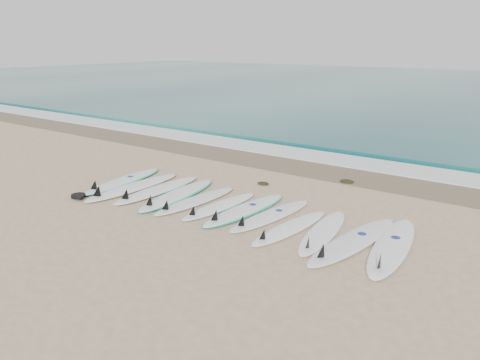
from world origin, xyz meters
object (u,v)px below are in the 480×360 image
Objects in this scene: surfboard_0 at (122,181)px; surfboard_11 at (391,247)px; surfboard_6 at (244,210)px; leash_coil at (79,196)px.

surfboard_11 reaches higher than surfboard_0.
surfboard_0 is at bearing -175.55° from surfboard_6.
surfboard_0 is 1.05× the size of surfboard_6.
surfboard_11 reaches higher than leash_coil.
surfboard_11 is at bearing 2.46° from surfboard_6.
leash_coil is (-3.66, -1.51, -0.00)m from surfboard_6.
leash_coil is at bearing -92.01° from surfboard_0.
surfboard_0 is 6.97m from surfboard_11.
surfboard_6 reaches higher than leash_coil.
surfboard_11 is at bearing -7.09° from surfboard_0.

